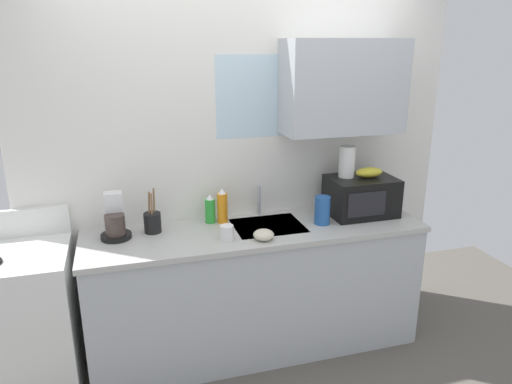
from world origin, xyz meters
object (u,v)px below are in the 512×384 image
object	(u,v)px
coffee_maker	(115,221)
small_bowl	(264,235)
cereal_canister	(322,210)
mug_white	(227,233)
stove_range	(24,321)
paper_towel_roll	(347,162)
microwave	(361,196)
dish_soap_bottle_green	(210,209)
dish_soap_bottle_orange	(222,206)
banana_bunch	(369,172)
utensil_crock	(152,222)

from	to	relation	value
coffee_maker	small_bowl	distance (m)	0.94
cereal_canister	mug_white	size ratio (longest dim) A/B	2.03
stove_range	paper_towel_roll	distance (m)	2.31
coffee_maker	stove_range	bearing A→B (deg)	-169.76
microwave	dish_soap_bottle_green	bearing A→B (deg)	172.57
paper_towel_roll	dish_soap_bottle_orange	size ratio (longest dim) A/B	0.91
dish_soap_bottle_orange	small_bowl	size ratio (longest dim) A/B	1.86
stove_range	microwave	bearing A→B (deg)	1.14
paper_towel_roll	banana_bunch	bearing A→B (deg)	-18.43
cereal_canister	banana_bunch	bearing A→B (deg)	14.38
dish_soap_bottle_orange	microwave	bearing A→B (deg)	-6.83
stove_range	mug_white	xyz separation A→B (m)	(1.24, -0.14, 0.49)
banana_bunch	dish_soap_bottle_green	bearing A→B (deg)	172.98
dish_soap_bottle_green	coffee_maker	bearing A→B (deg)	-172.81
stove_range	mug_white	size ratio (longest dim) A/B	11.37
stove_range	cereal_canister	distance (m)	2.00
dish_soap_bottle_orange	dish_soap_bottle_green	world-z (taller)	dish_soap_bottle_orange
mug_white	dish_soap_bottle_orange	bearing A→B (deg)	82.54
coffee_maker	dish_soap_bottle_orange	xyz separation A→B (m)	(0.70, 0.06, 0.01)
stove_range	banana_bunch	size ratio (longest dim) A/B	5.40
coffee_maker	utensil_crock	distance (m)	0.23
microwave	mug_white	bearing A→B (deg)	-169.52
small_bowl	coffee_maker	bearing A→B (deg)	160.72
mug_white	dish_soap_bottle_green	bearing A→B (deg)	97.07
utensil_crock	small_bowl	xyz separation A→B (m)	(0.65, -0.32, -0.04)
coffee_maker	dish_soap_bottle_green	bearing A→B (deg)	7.19
small_bowl	microwave	bearing A→B (deg)	17.27
mug_white	coffee_maker	bearing A→B (deg)	159.42
banana_bunch	small_bowl	bearing A→B (deg)	-163.60
banana_bunch	dish_soap_bottle_green	size ratio (longest dim) A/B	1.00
stove_range	paper_towel_roll	xyz separation A→B (m)	(2.16, 0.10, 0.82)
dish_soap_bottle_green	mug_white	size ratio (longest dim) A/B	2.12
microwave	utensil_crock	size ratio (longest dim) A/B	1.57
microwave	dish_soap_bottle_orange	bearing A→B (deg)	173.17
utensil_crock	dish_soap_bottle_orange	bearing A→B (deg)	5.55
paper_towel_roll	mug_white	xyz separation A→B (m)	(-0.92, -0.24, -0.33)
dish_soap_bottle_orange	mug_white	world-z (taller)	dish_soap_bottle_orange
stove_range	dish_soap_bottle_orange	size ratio (longest dim) A/B	4.47
banana_bunch	dish_soap_bottle_green	distance (m)	1.14
small_bowl	banana_bunch	bearing A→B (deg)	16.40
paper_towel_roll	cereal_canister	world-z (taller)	paper_towel_roll
paper_towel_roll	utensil_crock	xyz separation A→B (m)	(-1.35, 0.02, -0.31)
stove_range	dish_soap_bottle_orange	world-z (taller)	dish_soap_bottle_orange
banana_bunch	paper_towel_roll	world-z (taller)	paper_towel_roll
utensil_crock	microwave	bearing A→B (deg)	-2.82
stove_range	mug_white	world-z (taller)	stove_range
coffee_maker	cereal_canister	world-z (taller)	coffee_maker
stove_range	microwave	size ratio (longest dim) A/B	2.35
dish_soap_bottle_orange	mug_white	xyz separation A→B (m)	(-0.04, -0.31, -0.07)
stove_range	mug_white	distance (m)	1.34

